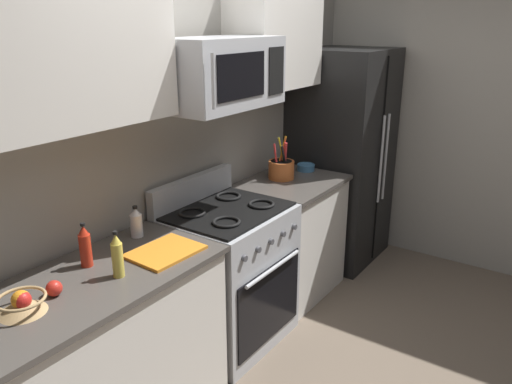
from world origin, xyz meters
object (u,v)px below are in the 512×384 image
range_oven (229,274)px  fruit_basket (22,303)px  apple_loose (54,288)px  prep_bowl (306,167)px  bottle_vinegar (136,223)px  microwave (221,73)px  cutting_board (165,252)px  refrigerator (341,157)px  utensil_crock (281,169)px  bottle_oil (117,256)px  bottle_hot_sauce (85,246)px

range_oven → fruit_basket: (-1.39, -0.01, 0.48)m
apple_loose → prep_bowl: size_ratio=0.51×
bottle_vinegar → microwave: bearing=-15.0°
microwave → prep_bowl: microwave is taller
range_oven → cutting_board: range_oven is taller
refrigerator → utensil_crock: bearing=172.2°
range_oven → microwave: bearing=90.0°
bottle_oil → prep_bowl: 2.04m
cutting_board → prep_bowl: 1.73m
range_oven → prep_bowl: 1.17m
apple_loose → cutting_board: 0.59m
utensil_crock → bottle_vinegar: 1.37m
apple_loose → bottle_vinegar: (0.65, 0.18, 0.05)m
refrigerator → bottle_vinegar: refrigerator is taller
utensil_crock → bottle_hot_sauce: bearing=179.1°
microwave → prep_bowl: size_ratio=5.52×
refrigerator → range_oven: bearing=179.4°
bottle_vinegar → range_oven: bearing=-17.5°
bottle_hot_sauce → refrigerator: bearing=-3.0°
fruit_basket → apple_loose: 0.16m
microwave → utensil_crock: bearing=4.7°
fruit_basket → bottle_hot_sauce: size_ratio=0.89×
utensil_crock → bottle_oil: (-1.74, -0.19, 0.03)m
fruit_basket → bottle_vinegar: bearing=13.3°
fruit_basket → prep_bowl: size_ratio=1.44×
fruit_basket → cutting_board: bearing=-6.8°
bottle_hot_sauce → bottle_vinegar: size_ratio=1.26×
microwave → prep_bowl: (1.08, 0.02, -0.82)m
microwave → prep_bowl: bearing=0.8°
microwave → apple_loose: microwave is taller
microwave → bottle_hot_sauce: microwave is taller
microwave → utensil_crock: size_ratio=2.38×
cutting_board → prep_bowl: bearing=4.6°
utensil_crock → bottle_vinegar: size_ratio=1.81×
bottle_vinegar → prep_bowl: 1.67m
bottle_hot_sauce → apple_loose: bearing=-155.9°
microwave → bottle_oil: size_ratio=3.37×
utensil_crock → prep_bowl: utensil_crock is taller
refrigerator → utensil_crock: 0.82m
utensil_crock → bottle_hot_sauce: size_ratio=1.44×
utensil_crock → prep_bowl: bearing=-9.7°
refrigerator → utensil_crock: refrigerator is taller
range_oven → utensil_crock: (0.79, 0.09, 0.51)m
microwave → prep_bowl: 1.36m
range_oven → utensil_crock: size_ratio=3.36×
utensil_crock → apple_loose: (-2.02, -0.09, -0.04)m
utensil_crock → bottle_oil: bearing=-173.9°
range_oven → bottle_vinegar: 0.80m
apple_loose → bottle_oil: 0.30m
range_oven → fruit_basket: 1.47m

